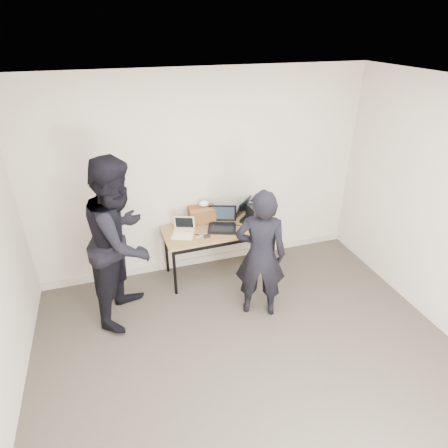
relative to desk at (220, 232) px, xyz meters
name	(u,v)px	position (x,y,z in m)	size (l,w,h in m)	color
room	(271,272)	(-0.14, -1.91, 0.69)	(4.60, 4.60, 2.80)	#443D33
desk	(220,232)	(0.00, 0.00, 0.00)	(1.52, 0.69, 0.72)	olive
laptop_beige	(183,231)	(-0.49, -0.01, 0.10)	(0.35, 0.34, 0.22)	beige
laptop_center	(222,223)	(0.04, 0.02, 0.12)	(0.47, 0.46, 0.29)	black
laptop_right	(250,215)	(0.48, 0.14, 0.12)	(0.51, 0.51, 0.27)	black
leather_satchel	(202,214)	(-0.18, 0.23, 0.19)	(0.36, 0.18, 0.25)	brown
tissue	(204,203)	(-0.15, 0.23, 0.34)	(0.13, 0.10, 0.08)	white
equipment_box	(258,211)	(0.63, 0.19, 0.14)	(0.28, 0.24, 0.16)	black
power_brick	(207,236)	(-0.22, -0.17, 0.07)	(0.08, 0.05, 0.03)	black
cables	(223,228)	(0.05, 0.00, 0.06)	(1.16, 0.42, 0.01)	silver
person_typist	(260,255)	(0.22, -0.89, 0.15)	(0.59, 0.39, 1.61)	black
person_observer	(121,241)	(-1.27, -0.40, 0.33)	(0.96, 0.75, 1.98)	black
baseboard	(205,259)	(-0.14, 0.33, -0.61)	(4.50, 0.03, 0.10)	#BFB29E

